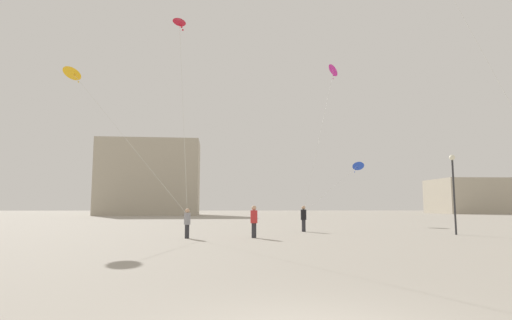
# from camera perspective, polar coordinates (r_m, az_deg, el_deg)

# --- Properties ---
(person_in_black) EXTENTS (0.40, 0.40, 1.82)m
(person_in_black) POSITION_cam_1_polar(r_m,az_deg,el_deg) (29.19, 6.68, -7.99)
(person_in_black) COLOR #2D2D33
(person_in_black) RESTS_ON ground_plane
(person_in_red) EXTENTS (0.40, 0.40, 1.83)m
(person_in_red) POSITION_cam_1_polar(r_m,az_deg,el_deg) (23.44, -0.29, -8.42)
(person_in_red) COLOR #2D2D33
(person_in_red) RESTS_ON ground_plane
(person_in_grey) EXTENTS (0.36, 0.36, 1.67)m
(person_in_grey) POSITION_cam_1_polar(r_m,az_deg,el_deg) (23.45, -9.62, -8.55)
(person_in_grey) COLOR #2D2D33
(person_in_grey) RESTS_ON ground_plane
(kite_amber_diamond) EXTENTS (9.23, 4.62, 9.87)m
(kite_amber_diamond) POSITION_cam_1_polar(r_m,az_deg,el_deg) (30.68, -24.25, 11.00)
(kite_amber_diamond) COLOR yellow
(kite_cobalt_diamond) EXTENTS (8.00, 12.15, 5.01)m
(kite_cobalt_diamond) POSITION_cam_1_polar(r_m,az_deg,el_deg) (42.21, 14.07, -0.80)
(kite_cobalt_diamond) COLOR blue
(kite_magenta_diamond) EXTENTS (3.91, 5.23, 12.61)m
(kite_magenta_diamond) POSITION_cam_1_polar(r_m,az_deg,el_deg) (36.17, 10.80, 12.16)
(kite_magenta_diamond) COLOR #D12899
(kite_crimson_diamond) EXTENTS (0.82, 2.70, 10.68)m
(kite_crimson_diamond) POSITION_cam_1_polar(r_m,az_deg,el_deg) (23.29, -10.63, 17.83)
(kite_crimson_diamond) COLOR red
(building_left_hall) EXTENTS (19.61, 11.34, 14.47)m
(building_left_hall) POSITION_cam_1_polar(r_m,az_deg,el_deg) (82.18, -14.63, -2.44)
(building_left_hall) COLOR #B2A893
(building_left_hall) RESTS_ON ground_plane
(building_centre_hall) EXTENTS (17.20, 13.73, 8.05)m
(building_centre_hall) POSITION_cam_1_polar(r_m,az_deg,el_deg) (108.73, 27.90, -4.52)
(building_centre_hall) COLOR #B2A893
(building_centre_hall) RESTS_ON ground_plane
(lamppost_east) EXTENTS (0.36, 0.36, 5.09)m
(lamppost_east) POSITION_cam_1_polar(r_m,az_deg,el_deg) (28.94, 25.92, -2.64)
(lamppost_east) COLOR #2D2D30
(lamppost_east) RESTS_ON ground_plane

